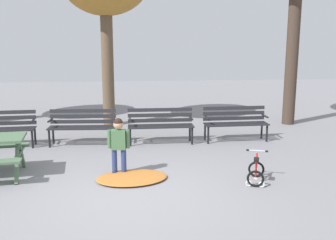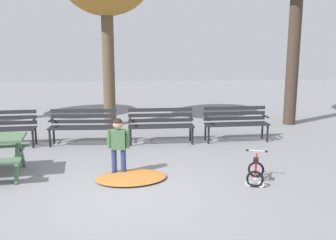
{
  "view_description": "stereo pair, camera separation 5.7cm",
  "coord_description": "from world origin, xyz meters",
  "px_view_note": "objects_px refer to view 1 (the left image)",
  "views": [
    {
      "loc": [
        0.09,
        -6.1,
        2.52
      ],
      "look_at": [
        0.85,
        1.96,
        0.85
      ],
      "focal_mm": 41.96,
      "sensor_mm": 36.0,
      "label": 1
    },
    {
      "loc": [
        0.14,
        -6.11,
        2.52
      ],
      "look_at": [
        0.85,
        1.96,
        0.85
      ],
      "focal_mm": 41.96,
      "sensor_mm": 36.0,
      "label": 2
    }
  ],
  "objects_px": {
    "park_bench_right": "(161,123)",
    "park_bench_far_right": "(235,120)",
    "park_bench_left": "(83,124)",
    "kids_bicycle": "(256,171)",
    "park_bench_far_left": "(1,126)",
    "child_standing": "(119,142)"
  },
  "relations": [
    {
      "from": "park_bench_right",
      "to": "park_bench_far_right",
      "type": "xyz_separation_m",
      "value": [
        1.9,
        0.07,
        0.0
      ]
    },
    {
      "from": "park_bench_left",
      "to": "kids_bicycle",
      "type": "distance_m",
      "value": 4.48
    },
    {
      "from": "park_bench_far_left",
      "to": "park_bench_right",
      "type": "bearing_deg",
      "value": 0.11
    },
    {
      "from": "park_bench_left",
      "to": "kids_bicycle",
      "type": "relative_size",
      "value": 2.59
    },
    {
      "from": "child_standing",
      "to": "park_bench_far_right",
      "type": "bearing_deg",
      "value": 39.39
    },
    {
      "from": "park_bench_right",
      "to": "park_bench_left",
      "type": "bearing_deg",
      "value": 179.32
    },
    {
      "from": "park_bench_right",
      "to": "child_standing",
      "type": "relative_size",
      "value": 1.46
    },
    {
      "from": "park_bench_left",
      "to": "kids_bicycle",
      "type": "height_order",
      "value": "park_bench_left"
    },
    {
      "from": "park_bench_far_left",
      "to": "park_bench_right",
      "type": "distance_m",
      "value": 3.8
    },
    {
      "from": "child_standing",
      "to": "kids_bicycle",
      "type": "distance_m",
      "value": 2.57
    },
    {
      "from": "child_standing",
      "to": "kids_bicycle",
      "type": "relative_size",
      "value": 1.74
    },
    {
      "from": "park_bench_far_right",
      "to": "child_standing",
      "type": "distance_m",
      "value": 3.7
    },
    {
      "from": "park_bench_far_left",
      "to": "park_bench_left",
      "type": "bearing_deg",
      "value": 0.89
    },
    {
      "from": "kids_bicycle",
      "to": "park_bench_left",
      "type": "bearing_deg",
      "value": 139.32
    },
    {
      "from": "park_bench_far_left",
      "to": "child_standing",
      "type": "bearing_deg",
      "value": -38.5
    },
    {
      "from": "park_bench_far_right",
      "to": "child_standing",
      "type": "relative_size",
      "value": 1.47
    },
    {
      "from": "park_bench_left",
      "to": "kids_bicycle",
      "type": "xyz_separation_m",
      "value": [
        3.39,
        -2.91,
        -0.31
      ]
    },
    {
      "from": "park_bench_left",
      "to": "park_bench_right",
      "type": "distance_m",
      "value": 1.89
    },
    {
      "from": "park_bench_far_left",
      "to": "child_standing",
      "type": "relative_size",
      "value": 1.48
    },
    {
      "from": "park_bench_left",
      "to": "kids_bicycle",
      "type": "bearing_deg",
      "value": -40.68
    },
    {
      "from": "park_bench_right",
      "to": "child_standing",
      "type": "distance_m",
      "value": 2.47
    },
    {
      "from": "park_bench_right",
      "to": "park_bench_far_right",
      "type": "relative_size",
      "value": 0.99
    }
  ]
}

